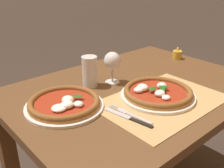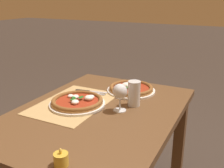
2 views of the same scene
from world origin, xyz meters
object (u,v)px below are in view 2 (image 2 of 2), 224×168
object	(u,v)px
pint_glass	(134,94)
votive_candle	(61,160)
pizza_near	(78,102)
knife	(91,91)
wine_glass	(120,93)
fork	(91,93)
pizza_far	(131,89)

from	to	relation	value
pint_glass	votive_candle	distance (m)	0.65
pizza_near	knife	xyz separation A→B (m)	(-0.22, -0.04, -0.02)
wine_glass	fork	xyz separation A→B (m)	(-0.16, -0.28, -0.10)
knife	pizza_near	bearing A→B (deg)	10.28
pizza_far	votive_candle	distance (m)	0.85
knife	votive_candle	size ratio (longest dim) A/B	2.98
pizza_near	pizza_far	xyz separation A→B (m)	(-0.35, 0.18, -0.00)
pint_glass	knife	size ratio (longest dim) A/B	0.68
votive_candle	pint_glass	bearing A→B (deg)	177.44
wine_glass	pint_glass	distance (m)	0.12
pizza_near	knife	distance (m)	0.22
pint_glass	pizza_near	bearing A→B (deg)	-63.38
pizza_near	votive_candle	distance (m)	0.56
wine_glass	pint_glass	xyz separation A→B (m)	(-0.10, 0.04, -0.04)
wine_glass	pint_glass	size ratio (longest dim) A/B	1.07
pizza_near	knife	bearing A→B (deg)	-169.72
wine_glass	votive_candle	bearing A→B (deg)	1.22
pizza_near	pint_glass	world-z (taller)	pint_glass
pizza_far	votive_candle	size ratio (longest dim) A/B	4.38
wine_glass	fork	world-z (taller)	wine_glass
fork	votive_candle	bearing A→B (deg)	22.53
wine_glass	knife	xyz separation A→B (m)	(-0.18, -0.29, -0.10)
pizza_near	votive_candle	bearing A→B (deg)	27.50
fork	votive_candle	xyz separation A→B (m)	(0.70, 0.29, 0.02)
pint_glass	pizza_far	bearing A→B (deg)	-153.15
wine_glass	fork	size ratio (longest dim) A/B	0.77
wine_glass	fork	distance (m)	0.33
pizza_far	fork	size ratio (longest dim) A/B	1.57
wine_glass	pint_glass	bearing A→B (deg)	158.87
pizza_far	pizza_near	bearing A→B (deg)	-27.75
pizza_far	fork	xyz separation A→B (m)	(0.15, -0.21, -0.01)
knife	pint_glass	bearing A→B (deg)	77.23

